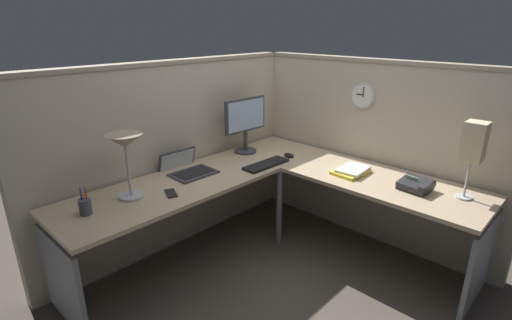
% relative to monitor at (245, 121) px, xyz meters
% --- Properties ---
extents(ground_plane, '(6.80, 6.80, 0.00)m').
position_rel_monitor_xyz_m(ground_plane, '(-0.23, -0.64, -1.02)').
color(ground_plane, '#4C443D').
extents(cubicle_wall_back, '(2.57, 0.12, 1.58)m').
position_rel_monitor_xyz_m(cubicle_wall_back, '(-0.60, 0.23, -0.23)').
color(cubicle_wall_back, '#B7AD99').
rests_on(cubicle_wall_back, ground).
extents(cubicle_wall_right, '(0.12, 2.37, 1.58)m').
position_rel_monitor_xyz_m(cubicle_wall_right, '(0.64, -0.90, -0.23)').
color(cubicle_wall_right, '#B7AD99').
rests_on(cubicle_wall_right, ground).
extents(desk, '(2.35, 2.15, 0.73)m').
position_rel_monitor_xyz_m(desk, '(-0.38, -0.69, -0.39)').
color(desk, tan).
rests_on(desk, ground).
extents(monitor, '(0.46, 0.20, 0.50)m').
position_rel_monitor_xyz_m(monitor, '(0.00, 0.00, 0.00)').
color(monitor, '#38383D').
rests_on(monitor, desk).
extents(laptop, '(0.35, 0.39, 0.22)m').
position_rel_monitor_xyz_m(laptop, '(-0.67, -0.00, -0.27)').
color(laptop, '#38383D').
rests_on(laptop, desk).
extents(keyboard, '(0.43, 0.15, 0.02)m').
position_rel_monitor_xyz_m(keyboard, '(-0.14, -0.38, -0.28)').
color(keyboard, black).
rests_on(keyboard, desk).
extents(computer_mouse, '(0.06, 0.10, 0.03)m').
position_rel_monitor_xyz_m(computer_mouse, '(0.17, -0.38, -0.28)').
color(computer_mouse, black).
rests_on(computer_mouse, desk).
extents(desk_lamp_dome, '(0.24, 0.24, 0.44)m').
position_rel_monitor_xyz_m(desk_lamp_dome, '(-1.23, -0.12, 0.07)').
color(desk_lamp_dome, '#B7BABF').
rests_on(desk_lamp_dome, desk).
extents(pen_cup, '(0.08, 0.08, 0.18)m').
position_rel_monitor_xyz_m(pen_cup, '(-1.55, -0.15, -0.24)').
color(pen_cup, '#4C4C51').
rests_on(pen_cup, desk).
extents(cell_phone, '(0.12, 0.16, 0.01)m').
position_rel_monitor_xyz_m(cell_phone, '(-1.01, -0.28, -0.29)').
color(cell_phone, black).
rests_on(cell_phone, desk).
extents(office_phone, '(0.21, 0.22, 0.11)m').
position_rel_monitor_xyz_m(office_phone, '(0.22, -1.48, -0.26)').
color(office_phone, '#232326').
rests_on(office_phone, desk).
extents(book_stack, '(0.30, 0.23, 0.04)m').
position_rel_monitor_xyz_m(book_stack, '(0.20, -0.99, -0.27)').
color(book_stack, yellow).
rests_on(book_stack, desk).
extents(desk_lamp_paper, '(0.13, 0.13, 0.53)m').
position_rel_monitor_xyz_m(desk_lamp_paper, '(0.32, -1.77, 0.09)').
color(desk_lamp_paper, '#B7BABF').
rests_on(desk_lamp_paper, desk).
extents(wall_clock, '(0.04, 0.22, 0.22)m').
position_rel_monitor_xyz_m(wall_clock, '(0.58, -0.82, 0.25)').
color(wall_clock, '#B7BABF').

